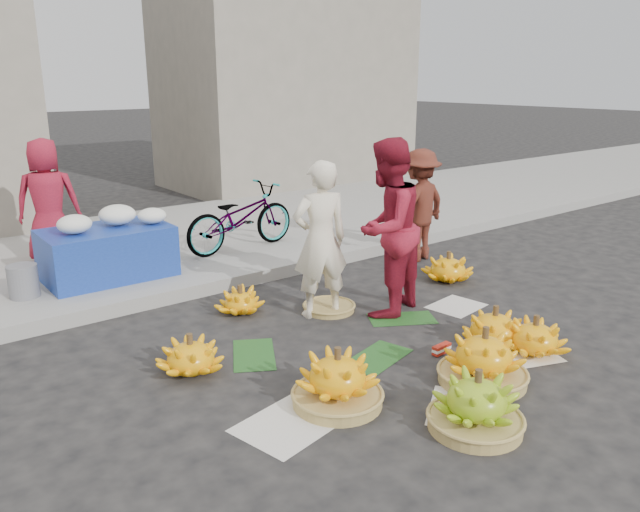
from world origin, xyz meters
TOP-DOWN VIEW (x-y plane):
  - ground at (0.00, 0.00)m, footprint 80.00×80.00m
  - curb at (0.00, 2.20)m, footprint 40.00×0.25m
  - sidewalk at (0.00, 4.30)m, footprint 40.00×4.00m
  - building_right at (4.50, 7.70)m, footprint 5.00×3.00m
  - newspaper_scatter at (0.00, -0.80)m, footprint 3.20×1.80m
  - banana_leaves at (-0.10, 0.20)m, footprint 2.00×1.00m
  - banana_bunch_0 at (-0.86, -0.59)m, footprint 0.70×0.70m
  - banana_bunch_1 at (-0.33, -1.42)m, footprint 0.65×0.65m
  - banana_bunch_2 at (0.25, -1.03)m, footprint 0.78×0.78m
  - banana_bunch_3 at (1.05, -0.95)m, footprint 0.59×0.59m
  - banana_bunch_4 at (0.92, -0.63)m, footprint 0.75×0.75m
  - banana_bunch_5 at (1.98, 0.83)m, footprint 0.65×0.65m
  - banana_bunch_6 at (-1.47, 0.53)m, footprint 0.60×0.60m
  - banana_bunch_7 at (-0.47, 1.43)m, footprint 0.54×0.54m
  - basket_spare at (0.27, 0.92)m, footprint 0.66×0.66m
  - incense_stack at (0.40, -0.48)m, footprint 0.20×0.07m
  - vendor_cream at (0.13, 0.89)m, footprint 0.65×0.52m
  - vendor_red at (0.69, 0.55)m, footprint 1.03×0.91m
  - man_striped at (2.34, 1.67)m, footprint 0.98×0.63m
  - flower_table at (-1.22, 3.04)m, footprint 1.37×0.86m
  - grey_bucket at (-2.16, 2.92)m, footprint 0.30×0.30m
  - flower_vendor at (-1.53, 4.09)m, footprint 0.86×0.72m
  - bicycle at (0.56, 3.14)m, footprint 0.69×1.66m

SIDE VIEW (x-z plane):
  - ground at x=0.00m, z-range 0.00..0.00m
  - newspaper_scatter at x=0.00m, z-range 0.00..0.01m
  - banana_leaves at x=-0.10m, z-range 0.00..0.01m
  - basket_spare at x=0.27m, z-range 0.00..0.06m
  - incense_stack at x=0.40m, z-range 0.01..0.08m
  - sidewalk at x=0.00m, z-range 0.00..0.12m
  - curb at x=0.00m, z-range 0.00..0.15m
  - banana_bunch_7 at x=-0.47m, z-range -0.02..0.27m
  - banana_bunch_6 at x=-1.47m, z-range -0.02..0.31m
  - banana_bunch_3 at x=1.05m, z-range -0.02..0.32m
  - banana_bunch_5 at x=1.98m, z-range -0.02..0.34m
  - banana_bunch_4 at x=0.92m, z-range -0.02..0.34m
  - banana_bunch_1 at x=-0.33m, z-range -0.03..0.41m
  - banana_bunch_0 at x=-0.86m, z-range -0.03..0.42m
  - banana_bunch_2 at x=0.25m, z-range -0.03..0.44m
  - grey_bucket at x=-2.16m, z-range 0.12..0.46m
  - flower_table at x=-1.22m, z-range 0.05..0.84m
  - bicycle at x=0.56m, z-range 0.12..0.97m
  - man_striped at x=2.34m, z-range 0.00..1.44m
  - vendor_cream at x=0.13m, z-range 0.00..1.56m
  - flower_vendor at x=-1.53m, z-range 0.12..1.62m
  - vendor_red at x=0.69m, z-range 0.00..1.76m
  - building_right at x=4.50m, z-range 0.00..5.00m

